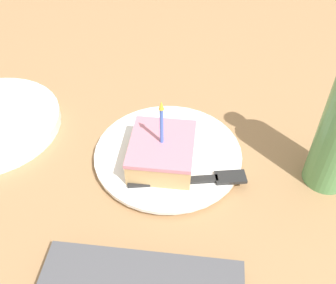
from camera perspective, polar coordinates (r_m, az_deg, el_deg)
ground_plane at (r=0.63m, az=1.18°, el=-4.64°), size 2.40×2.40×0.04m
plate at (r=0.62m, az=-0.00°, el=-1.81°), size 0.23×0.23×0.02m
cake_slice at (r=0.58m, az=-0.88°, el=-1.38°), size 0.11×0.09×0.12m
fork at (r=0.57m, az=3.94°, el=-5.44°), size 0.05×0.18×0.00m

